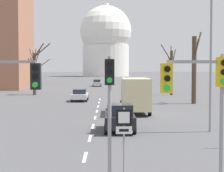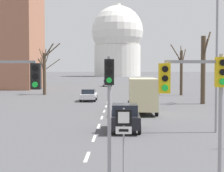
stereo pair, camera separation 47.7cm
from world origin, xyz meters
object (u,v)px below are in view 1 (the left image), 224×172
(street_lamp_right, at_px, (205,44))
(sedan_near_left, at_px, (97,83))
(route_sign_post, at_px, (124,130))
(delivery_truck, at_px, (135,94))
(traffic_signal_near_right, at_px, (202,88))
(traffic_signal_centre_tall, at_px, (110,92))
(sedan_near_right, at_px, (120,117))
(traffic_signal_near_left, at_px, (3,85))
(sedan_mid_centre, at_px, (80,95))

(street_lamp_right, relative_size, sedan_near_left, 2.09)
(route_sign_post, bearing_deg, delivery_truck, 84.71)
(traffic_signal_near_right, xyz_separation_m, delivery_truck, (-0.61, 21.61, -1.69))
(traffic_signal_centre_tall, relative_size, street_lamp_right, 0.49)
(traffic_signal_near_right, relative_size, sedan_near_right, 1.13)
(traffic_signal_near_right, bearing_deg, sedan_near_left, 94.39)
(route_sign_post, bearing_deg, traffic_signal_near_right, -37.07)
(traffic_signal_centre_tall, bearing_deg, route_sign_post, -1.42)
(traffic_signal_near_right, distance_m, sedan_near_right, 12.30)
(traffic_signal_centre_tall, xyz_separation_m, traffic_signal_near_right, (2.98, -1.86, 0.26))
(traffic_signal_near_right, height_order, route_sign_post, traffic_signal_near_right)
(sedan_near_right, bearing_deg, traffic_signal_near_left, -114.08)
(sedan_near_left, xyz_separation_m, sedan_mid_centre, (-1.01, -37.18, -0.03))
(traffic_signal_centre_tall, xyz_separation_m, route_sign_post, (0.54, -0.01, -1.39))
(traffic_signal_near_left, height_order, route_sign_post, traffic_signal_near_left)
(traffic_signal_near_right, bearing_deg, street_lamp_right, 75.15)
(street_lamp_right, distance_m, delivery_truck, 11.48)
(sedan_near_left, bearing_deg, traffic_signal_centre_tall, -87.95)
(traffic_signal_near_right, height_order, delivery_truck, traffic_signal_near_right)
(traffic_signal_near_right, xyz_separation_m, sedan_near_right, (-2.29, 11.82, -2.52))
(traffic_signal_near_left, bearing_deg, traffic_signal_centre_tall, 4.00)
(route_sign_post, distance_m, street_lamp_right, 11.69)
(sedan_near_left, relative_size, sedan_near_right, 1.10)
(traffic_signal_near_left, distance_m, sedan_near_right, 11.49)
(traffic_signal_near_right, bearing_deg, traffic_signal_centre_tall, 148.04)
(sedan_near_left, bearing_deg, sedan_mid_centre, -91.56)
(traffic_signal_near_right, distance_m, route_sign_post, 3.48)
(traffic_signal_near_right, distance_m, sedan_mid_centre, 34.52)
(delivery_truck, bearing_deg, traffic_signal_centre_tall, -96.83)
(traffic_signal_near_left, xyz_separation_m, delivery_truck, (6.25, 20.02, -1.72))
(traffic_signal_centre_tall, distance_m, sedan_mid_centre, 32.23)
(traffic_signal_near_left, xyz_separation_m, route_sign_post, (4.42, 0.26, -1.68))
(traffic_signal_centre_tall, bearing_deg, traffic_signal_near_right, -31.96)
(street_lamp_right, height_order, sedan_near_left, street_lamp_right)
(traffic_signal_centre_tall, relative_size, delivery_truck, 0.62)
(traffic_signal_centre_tall, bearing_deg, traffic_signal_near_left, -176.00)
(traffic_signal_near_left, relative_size, sedan_mid_centre, 1.00)
(sedan_mid_centre, bearing_deg, traffic_signal_near_right, -79.17)
(traffic_signal_centre_tall, xyz_separation_m, sedan_near_right, (0.69, 9.96, -2.25))
(traffic_signal_centre_tall, relative_size, sedan_near_right, 1.12)
(street_lamp_right, distance_m, sedan_near_left, 60.35)
(traffic_signal_near_right, relative_size, traffic_signal_near_left, 0.99)
(route_sign_post, xyz_separation_m, sedan_mid_centre, (-4.02, 31.96, -0.97))
(route_sign_post, distance_m, sedan_near_right, 10.01)
(traffic_signal_near_right, distance_m, street_lamp_right, 12.03)
(traffic_signal_centre_tall, bearing_deg, delivery_truck, 83.17)
(sedan_near_right, bearing_deg, sedan_near_left, 93.06)
(sedan_near_right, bearing_deg, sedan_mid_centre, 100.76)
(traffic_signal_centre_tall, relative_size, traffic_signal_near_right, 1.00)
(sedan_near_left, relative_size, sedan_mid_centre, 0.98)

